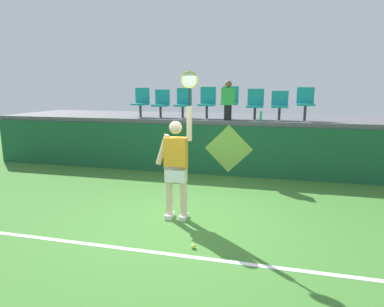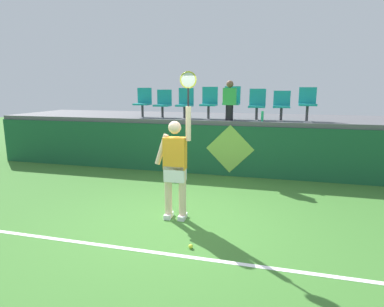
# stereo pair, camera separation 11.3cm
# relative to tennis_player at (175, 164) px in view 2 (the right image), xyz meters

# --- Properties ---
(ground_plane) EXTENTS (40.00, 40.00, 0.00)m
(ground_plane) POSITION_rel_tennis_player_xyz_m (0.09, -0.24, -0.99)
(ground_plane) COLOR #3D752D
(court_back_wall) EXTENTS (13.56, 0.20, 1.34)m
(court_back_wall) POSITION_rel_tennis_player_xyz_m (0.09, 3.21, -0.33)
(court_back_wall) COLOR #195633
(court_back_wall) RESTS_ON ground_plane
(spectator_platform) EXTENTS (13.56, 2.89, 0.12)m
(spectator_platform) POSITION_rel_tennis_player_xyz_m (0.09, 4.60, 0.40)
(spectator_platform) COLOR #56565B
(spectator_platform) RESTS_ON court_back_wall
(court_baseline_stripe) EXTENTS (12.21, 0.08, 0.01)m
(court_baseline_stripe) POSITION_rel_tennis_player_xyz_m (0.09, -1.27, -0.99)
(court_baseline_stripe) COLOR white
(court_baseline_stripe) RESTS_ON ground_plane
(tennis_player) EXTENTS (0.75, 0.27, 2.57)m
(tennis_player) POSITION_rel_tennis_player_xyz_m (0.00, 0.00, 0.00)
(tennis_player) COLOR white
(tennis_player) RESTS_ON ground_plane
(tennis_ball) EXTENTS (0.07, 0.07, 0.07)m
(tennis_ball) POSITION_rel_tennis_player_xyz_m (0.55, -1.02, -0.96)
(tennis_ball) COLOR #D1E533
(tennis_ball) RESTS_ON ground_plane
(water_bottle) EXTENTS (0.07, 0.07, 0.26)m
(water_bottle) POSITION_rel_tennis_player_xyz_m (1.29, 3.32, 0.59)
(water_bottle) COLOR #26B272
(water_bottle) RESTS_ON spectator_platform
(stadium_chair_0) EXTENTS (0.44, 0.42, 0.85)m
(stadium_chair_0) POSITION_rel_tennis_player_xyz_m (-2.21, 3.82, 0.93)
(stadium_chair_0) COLOR #38383D
(stadium_chair_0) RESTS_ON spectator_platform
(stadium_chair_1) EXTENTS (0.44, 0.42, 0.80)m
(stadium_chair_1) POSITION_rel_tennis_player_xyz_m (-1.59, 3.81, 0.89)
(stadium_chair_1) COLOR #38383D
(stadium_chair_1) RESTS_ON spectator_platform
(stadium_chair_2) EXTENTS (0.44, 0.42, 0.85)m
(stadium_chair_2) POSITION_rel_tennis_player_xyz_m (-0.92, 3.82, 0.91)
(stadium_chair_2) COLOR #38383D
(stadium_chair_2) RESTS_ON spectator_platform
(stadium_chair_3) EXTENTS (0.44, 0.42, 0.88)m
(stadium_chair_3) POSITION_rel_tennis_player_xyz_m (-0.22, 3.82, 0.94)
(stadium_chair_3) COLOR #38383D
(stadium_chair_3) RESTS_ON spectator_platform
(stadium_chair_4) EXTENTS (0.44, 0.42, 0.89)m
(stadium_chair_4) POSITION_rel_tennis_player_xyz_m (0.42, 3.81, 0.96)
(stadium_chair_4) COLOR #38383D
(stadium_chair_4) RESTS_ON spectator_platform
(stadium_chair_5) EXTENTS (0.44, 0.42, 0.83)m
(stadium_chair_5) POSITION_rel_tennis_player_xyz_m (1.11, 3.82, 0.90)
(stadium_chair_5) COLOR #38383D
(stadium_chair_5) RESTS_ON spectator_platform
(stadium_chair_6) EXTENTS (0.44, 0.42, 0.78)m
(stadium_chair_6) POSITION_rel_tennis_player_xyz_m (1.75, 3.81, 0.89)
(stadium_chair_6) COLOR #38383D
(stadium_chair_6) RESTS_ON spectator_platform
(stadium_chair_7) EXTENTS (0.44, 0.42, 0.87)m
(stadium_chair_7) POSITION_rel_tennis_player_xyz_m (2.40, 3.81, 0.95)
(stadium_chair_7) COLOR #38383D
(stadium_chair_7) RESTS_ON spectator_platform
(spectator_0) EXTENTS (0.34, 0.20, 1.04)m
(spectator_0) POSITION_rel_tennis_player_xyz_m (0.42, 3.40, 1.00)
(spectator_0) COLOR black
(spectator_0) RESTS_ON spectator_platform
(wall_signage_mount) EXTENTS (1.27, 0.01, 1.37)m
(wall_signage_mount) POSITION_rel_tennis_player_xyz_m (0.50, 3.10, -0.99)
(wall_signage_mount) COLOR #195633
(wall_signage_mount) RESTS_ON ground_plane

